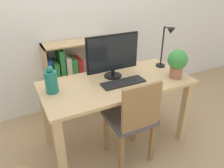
# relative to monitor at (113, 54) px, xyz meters

# --- Properties ---
(ground_plane) EXTENTS (10.00, 10.00, 0.00)m
(ground_plane) POSITION_rel_monitor_xyz_m (-0.02, -0.12, -0.96)
(ground_plane) COLOR tan
(wall_back) EXTENTS (8.00, 0.05, 2.60)m
(wall_back) POSITION_rel_monitor_xyz_m (-0.02, 0.85, 0.34)
(wall_back) COLOR silver
(wall_back) RESTS_ON ground_plane
(desk) EXTENTS (1.42, 0.68, 0.73)m
(desk) POSITION_rel_monitor_xyz_m (-0.02, -0.12, -0.36)
(desk) COLOR tan
(desk) RESTS_ON ground_plane
(monitor) EXTENTS (0.54, 0.17, 0.42)m
(monitor) POSITION_rel_monitor_xyz_m (0.00, 0.00, 0.00)
(monitor) COLOR black
(monitor) RESTS_ON desk
(keyboard) EXTENTS (0.42, 0.14, 0.02)m
(keyboard) POSITION_rel_monitor_xyz_m (0.02, -0.18, -0.22)
(keyboard) COLOR black
(keyboard) RESTS_ON desk
(vase) EXTENTS (0.11, 0.11, 0.24)m
(vase) POSITION_rel_monitor_xyz_m (-0.61, -0.05, -0.12)
(vase) COLOR #1E7266
(vase) RESTS_ON desk
(desk_lamp) EXTENTS (0.10, 0.19, 0.44)m
(desk_lamp) POSITION_rel_monitor_xyz_m (0.59, -0.06, 0.04)
(desk_lamp) COLOR black
(desk_lamp) RESTS_ON desk
(potted_plant) EXTENTS (0.19, 0.19, 0.28)m
(potted_plant) POSITION_rel_monitor_xyz_m (0.54, -0.30, -0.07)
(potted_plant) COLOR #9E6647
(potted_plant) RESTS_ON desk
(chair) EXTENTS (0.40, 0.40, 0.88)m
(chair) POSITION_rel_monitor_xyz_m (-0.01, -0.42, -0.47)
(chair) COLOR #4C4C51
(chair) RESTS_ON ground_plane
(bookshelf) EXTENTS (0.84, 0.28, 0.92)m
(bookshelf) POSITION_rel_monitor_xyz_m (-0.26, 0.68, -0.53)
(bookshelf) COLOR tan
(bookshelf) RESTS_ON ground_plane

